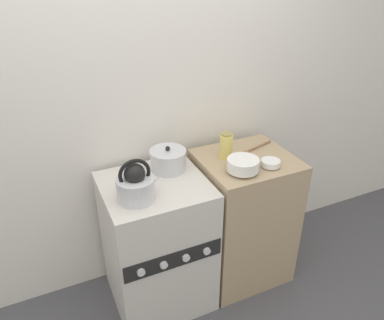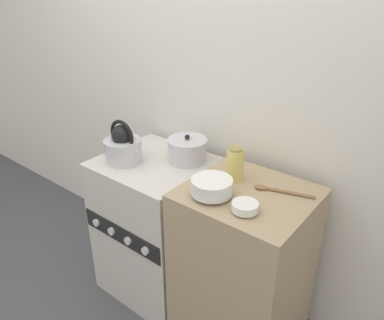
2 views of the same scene
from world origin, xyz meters
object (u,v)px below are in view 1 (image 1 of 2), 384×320
object	(u,v)px
cooking_pot	(168,160)
storage_jar	(226,146)
kettle	(136,185)
enamel_bowl	(243,165)
small_ceramic_bowl	(271,163)
stove	(158,244)

from	to	relation	value
cooking_pot	storage_jar	xyz separation A→B (m)	(0.36, -0.07, 0.05)
kettle	enamel_bowl	bearing A→B (deg)	-3.98
cooking_pot	small_ceramic_bowl	size ratio (longest dim) A/B	1.94
cooking_pot	storage_jar	bearing A→B (deg)	-11.64
cooking_pot	enamel_bowl	xyz separation A→B (m)	(0.36, -0.27, 0.02)
enamel_bowl	storage_jar	xyz separation A→B (m)	(-0.00, 0.20, 0.03)
kettle	cooking_pot	world-z (taller)	kettle
small_ceramic_bowl	enamel_bowl	bearing A→B (deg)	174.98
stove	enamel_bowl	size ratio (longest dim) A/B	4.74
stove	cooking_pot	size ratio (longest dim) A/B	4.02
cooking_pot	stove	bearing A→B (deg)	-137.37
stove	kettle	size ratio (longest dim) A/B	3.54
cooking_pot	enamel_bowl	bearing A→B (deg)	-36.84
cooking_pot	enamel_bowl	size ratio (longest dim) A/B	1.18
kettle	cooking_pot	bearing A→B (deg)	39.99
stove	cooking_pot	world-z (taller)	cooking_pot
kettle	enamel_bowl	xyz separation A→B (m)	(0.63, -0.04, -0.01)
stove	small_ceramic_bowl	xyz separation A→B (m)	(0.68, -0.16, 0.51)
stove	storage_jar	size ratio (longest dim) A/B	5.33
kettle	storage_jar	distance (m)	0.65
kettle	storage_jar	bearing A→B (deg)	13.69
stove	cooking_pot	distance (m)	0.54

